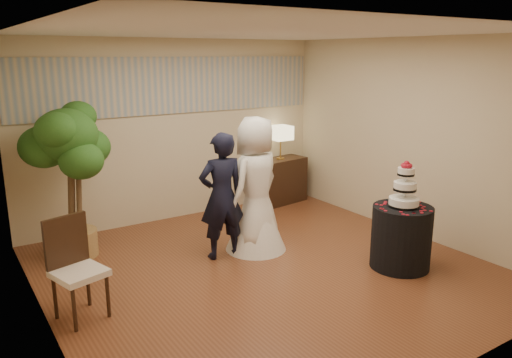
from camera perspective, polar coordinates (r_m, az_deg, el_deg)
floor at (r=6.20m, az=1.27°, el=-10.34°), size 5.00×5.00×0.00m
ceiling at (r=5.65m, az=1.43°, el=16.47°), size 5.00×5.00×0.00m
wall_back at (r=7.92m, az=-8.99°, el=5.47°), size 5.00×0.06×2.80m
wall_front at (r=4.03m, az=21.95°, el=-3.79°), size 5.00×0.06×2.80m
wall_left at (r=4.85m, az=-23.83°, el=-1.06°), size 0.06×5.00×2.80m
wall_right at (r=7.45m, az=17.45°, el=4.45°), size 0.06×5.00×2.80m
mural_border at (r=7.83m, az=-9.13°, el=10.52°), size 4.90×0.02×0.85m
groom at (r=6.32m, az=-3.94°, el=-1.98°), size 0.64×0.46×1.64m
bride at (r=6.54m, az=-0.02°, el=-0.65°), size 1.12×1.09×1.80m
cake_table at (r=6.39m, az=16.25°, el=-6.40°), size 0.91×0.91×0.78m
wedding_cake at (r=6.20m, az=16.68°, el=-0.55°), size 0.37×0.37×0.57m
console at (r=8.79m, az=2.77°, el=-0.21°), size 1.00×0.55×0.79m
table_lamp at (r=8.64m, az=2.83°, el=4.19°), size 0.33×0.33×0.58m
ficus_tree at (r=6.71m, az=-20.44°, el=-0.18°), size 1.36×1.36×2.03m
side_chair at (r=5.25m, az=-19.57°, el=-9.79°), size 0.58×0.60×1.03m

